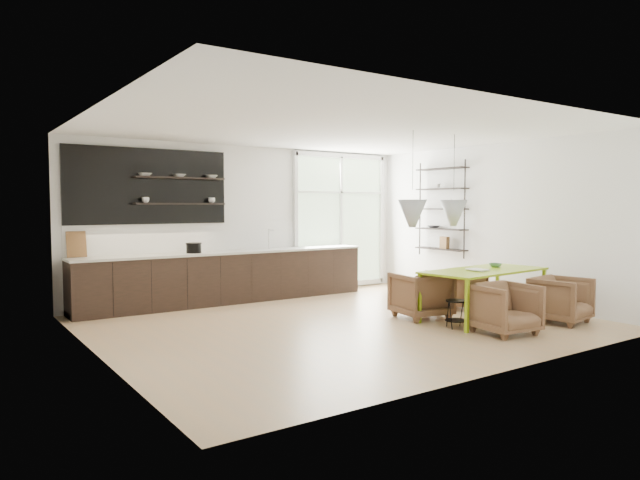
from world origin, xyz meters
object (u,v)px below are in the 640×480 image
at_px(armchair_front_left, 505,309).
at_px(armchair_front_right, 561,300).
at_px(wire_stool, 456,310).
at_px(dining_table, 484,273).
at_px(armchair_back_left, 421,295).
at_px(armchair_back_right, 462,290).

distance_m(armchair_front_left, armchair_front_right, 1.32).
bearing_deg(wire_stool, dining_table, 14.16).
height_order(dining_table, armchair_back_left, dining_table).
height_order(armchair_back_right, armchair_front_left, armchair_front_left).
bearing_deg(armchair_front_right, wire_stool, 149.10).
xyz_separation_m(dining_table, armchair_back_right, (0.44, 0.84, -0.41)).
bearing_deg(armchair_front_right, armchair_back_left, 125.80).
distance_m(dining_table, wire_stool, 1.00).
bearing_deg(armchair_front_right, armchair_back_right, 90.46).
bearing_deg(wire_stool, armchair_back_right, 38.98).
height_order(armchair_front_left, armchair_front_right, armchair_front_left).
bearing_deg(dining_table, armchair_front_left, -129.59).
xyz_separation_m(armchair_back_right, wire_stool, (-1.30, -1.06, -0.05)).
distance_m(dining_table, armchair_back_left, 1.03).
xyz_separation_m(armchair_back_right, armchair_front_right, (0.29, -1.69, 0.04)).
height_order(dining_table, armchair_front_left, dining_table).
relative_size(armchair_front_right, wire_stool, 1.89).
height_order(armchair_front_left, wire_stool, armchair_front_left).
distance_m(armchair_back_left, armchair_front_right, 2.08).
bearing_deg(armchair_front_left, armchair_back_right, 64.76).
xyz_separation_m(armchair_back_left, armchair_front_left, (0.15, -1.48, -0.01)).
bearing_deg(armchair_back_right, armchair_back_left, -3.16).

